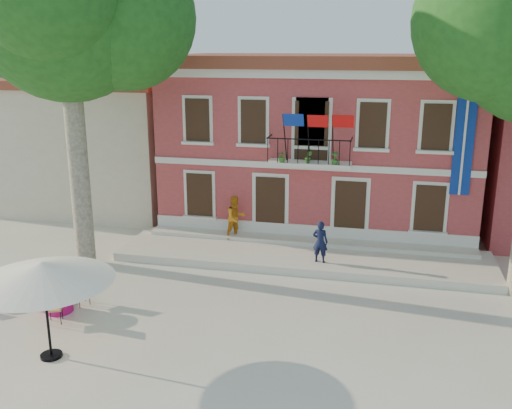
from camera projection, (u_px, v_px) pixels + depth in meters
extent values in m
plane|color=beige|center=(220.00, 304.00, 18.02)|extent=(90.00, 90.00, 0.00)
cube|color=#BF4547|center=(322.00, 145.00, 26.05)|extent=(13.00, 8.00, 7.00)
cube|color=brown|center=(325.00, 60.00, 25.04)|extent=(13.50, 8.50, 0.50)
cube|color=silver|center=(313.00, 74.00, 21.44)|extent=(13.30, 0.35, 0.35)
cube|color=silver|center=(309.00, 164.00, 21.87)|extent=(3.20, 0.90, 0.15)
cube|color=black|center=(308.00, 140.00, 21.22)|extent=(3.20, 0.04, 0.04)
cube|color=navy|center=(463.00, 147.00, 20.82)|extent=(0.70, 0.05, 3.60)
cube|color=#0E2E9A|center=(283.00, 120.00, 20.89)|extent=(0.76, 0.27, 0.47)
cube|color=red|center=(308.00, 121.00, 20.69)|extent=(0.76, 0.29, 0.47)
cube|color=red|center=(333.00, 121.00, 20.50)|extent=(0.76, 0.27, 0.47)
imported|color=#26591E|center=(282.00, 156.00, 21.72)|extent=(0.43, 0.37, 0.48)
imported|color=#26591E|center=(308.00, 157.00, 21.50)|extent=(0.26, 0.21, 0.48)
imported|color=#26591E|center=(335.00, 158.00, 21.29)|extent=(0.27, 0.27, 0.48)
cube|color=beige|center=(103.00, 143.00, 29.58)|extent=(9.00, 9.00, 6.00)
cube|color=brown|center=(98.00, 80.00, 28.72)|extent=(9.40, 9.40, 0.40)
cube|color=silver|center=(303.00, 256.00, 21.69)|extent=(14.00, 3.40, 0.30)
cylinder|color=#A59E84|center=(78.00, 162.00, 20.28)|extent=(0.70, 0.70, 7.74)
sphere|color=#194816|center=(65.00, 8.00, 18.88)|extent=(6.20, 6.20, 6.20)
cylinder|color=black|center=(51.00, 355.00, 14.93)|extent=(0.56, 0.56, 0.08)
cylinder|color=black|center=(47.00, 316.00, 14.63)|extent=(0.07, 0.07, 2.35)
cone|color=white|center=(42.00, 272.00, 14.30)|extent=(3.57, 3.57, 0.52)
imported|color=#0F1433|center=(320.00, 242.00, 20.49)|extent=(0.60, 0.44, 1.54)
imported|color=orange|center=(236.00, 218.00, 22.95)|extent=(1.09, 1.09, 1.78)
cylinder|color=#D61456|center=(5.00, 286.00, 18.41)|extent=(0.84, 0.84, 0.75)
cylinder|color=#D61456|center=(4.00, 275.00, 18.30)|extent=(0.90, 0.90, 0.02)
cube|color=#A67753|center=(14.00, 290.00, 17.87)|extent=(0.58, 0.58, 0.95)
cylinder|color=#D61456|center=(59.00, 300.00, 17.41)|extent=(0.84, 0.84, 0.75)
cylinder|color=#D61456|center=(57.00, 288.00, 17.31)|extent=(0.90, 0.90, 0.02)
cube|color=#A67753|center=(82.00, 290.00, 17.85)|extent=(0.59, 0.59, 0.95)
cube|color=#A67753|center=(38.00, 294.00, 17.62)|extent=(0.46, 0.46, 0.95)
cube|color=#A67753|center=(55.00, 308.00, 16.67)|extent=(0.55, 0.55, 0.95)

